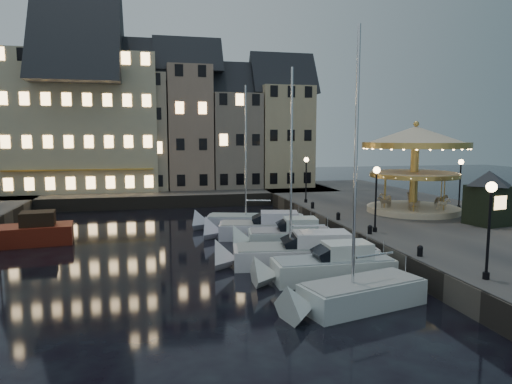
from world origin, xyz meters
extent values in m
plane|color=black|center=(0.00, 0.00, 0.00)|extent=(160.00, 160.00, 0.00)
cube|color=#474442|center=(14.00, 6.00, 0.65)|extent=(16.00, 56.00, 1.30)
cube|color=#474442|center=(-8.00, 28.00, 0.65)|extent=(44.00, 12.00, 1.30)
cube|color=#47423A|center=(6.00, 6.00, 0.65)|extent=(0.15, 44.00, 1.30)
cube|color=#47423A|center=(-6.00, 22.00, 0.65)|extent=(48.00, 0.15, 1.30)
cylinder|color=black|center=(7.20, -9.00, 1.45)|extent=(0.28, 0.28, 0.30)
cylinder|color=black|center=(7.20, -9.00, 3.20)|extent=(0.12, 0.12, 3.80)
sphere|color=#FFD18C|center=(7.20, -9.00, 5.25)|extent=(0.44, 0.44, 0.44)
cylinder|color=black|center=(7.20, 1.00, 1.45)|extent=(0.28, 0.28, 0.30)
cylinder|color=black|center=(7.20, 1.00, 3.20)|extent=(0.12, 0.12, 3.80)
sphere|color=#FFD18C|center=(7.20, 1.00, 5.25)|extent=(0.44, 0.44, 0.44)
cylinder|color=black|center=(7.20, 14.50, 1.45)|extent=(0.28, 0.28, 0.30)
cylinder|color=black|center=(7.20, 14.50, 3.20)|extent=(0.12, 0.12, 3.80)
sphere|color=#FFD18C|center=(7.20, 14.50, 5.25)|extent=(0.44, 0.44, 0.44)
cylinder|color=black|center=(18.50, 8.00, 1.45)|extent=(0.28, 0.28, 0.30)
cylinder|color=black|center=(18.50, 8.00, 3.20)|extent=(0.12, 0.12, 3.80)
sphere|color=#FFD18C|center=(18.50, 8.00, 5.25)|extent=(0.44, 0.44, 0.44)
cylinder|color=black|center=(6.60, -5.00, 1.50)|extent=(0.28, 0.28, 0.40)
sphere|color=black|center=(6.60, -5.00, 1.72)|extent=(0.30, 0.30, 0.30)
cylinder|color=black|center=(6.60, 0.50, 1.50)|extent=(0.28, 0.28, 0.40)
sphere|color=black|center=(6.60, 0.50, 1.72)|extent=(0.30, 0.30, 0.30)
cylinder|color=black|center=(6.60, 5.50, 1.50)|extent=(0.28, 0.28, 0.40)
sphere|color=black|center=(6.60, 5.50, 1.72)|extent=(0.30, 0.30, 0.30)
cylinder|color=black|center=(6.60, 11.00, 1.50)|extent=(0.28, 0.28, 0.40)
sphere|color=black|center=(6.60, 11.00, 1.72)|extent=(0.30, 0.30, 0.30)
cube|color=gray|center=(-19.50, 30.00, 6.80)|extent=(5.00, 8.00, 11.00)
cube|color=gray|center=(-14.05, 30.00, 7.30)|extent=(5.60, 8.00, 12.00)
cube|color=tan|center=(-8.00, 30.00, 7.80)|extent=(6.20, 8.00, 13.00)
cube|color=gray|center=(-2.25, 30.00, 8.30)|extent=(5.00, 8.00, 14.00)
cube|color=gray|center=(3.20, 30.00, 6.80)|extent=(5.60, 8.00, 11.00)
cube|color=tan|center=(9.25, 30.00, 7.30)|extent=(6.20, 8.00, 12.00)
cube|color=beige|center=(-14.00, 30.00, 8.80)|extent=(16.00, 9.00, 15.00)
cube|color=silver|center=(2.18, -7.64, 0.45)|extent=(5.85, 3.38, 1.30)
cube|color=gray|center=(2.18, -7.64, 1.12)|extent=(5.54, 3.15, 0.10)
cylinder|color=silver|center=(1.65, -7.78, 5.91)|extent=(0.14, 0.14, 9.62)
cube|color=silver|center=(2.36, -3.91, 0.45)|extent=(6.22, 2.17, 1.30)
cube|color=#8D979B|center=(2.36, -3.91, 1.12)|extent=(5.91, 2.00, 0.10)
cube|color=silver|center=(3.10, -3.92, 1.55)|extent=(2.38, 1.59, 0.80)
cube|color=black|center=(1.86, -3.90, 1.45)|extent=(1.10, 1.46, 0.89)
cube|color=silver|center=(1.79, -1.03, 0.45)|extent=(8.34, 3.50, 1.30)
cube|color=gray|center=(1.79, -1.03, 1.12)|extent=(7.91, 3.26, 0.10)
cube|color=silver|center=(2.75, -1.17, 1.55)|extent=(3.29, 2.20, 0.80)
cube|color=black|center=(1.15, -0.94, 1.45)|extent=(1.55, 1.84, 1.01)
cylinder|color=silver|center=(0.99, -0.92, 6.54)|extent=(0.14, 0.14, 10.88)
cube|color=silver|center=(2.36, 3.52, 0.45)|extent=(5.85, 2.93, 1.30)
cube|color=gray|center=(2.36, 3.52, 1.12)|extent=(5.55, 2.72, 0.10)
cube|color=silver|center=(3.03, 3.43, 1.55)|extent=(2.34, 1.90, 0.80)
cube|color=black|center=(1.92, 3.59, 1.45)|extent=(1.20, 1.63, 0.85)
cube|color=silver|center=(1.48, 6.31, 0.45)|extent=(7.30, 3.79, 1.30)
cube|color=gray|center=(1.48, 6.31, 1.12)|extent=(6.92, 3.54, 0.10)
cube|color=silver|center=(2.30, 6.13, 1.55)|extent=(2.96, 2.28, 0.80)
cube|color=black|center=(0.94, 6.44, 1.45)|extent=(1.51, 1.84, 0.94)
cube|color=silver|center=(1.31, 9.57, 0.45)|extent=(7.93, 4.25, 1.30)
cube|color=gray|center=(1.31, 9.57, 1.12)|extent=(7.52, 3.98, 0.10)
cylinder|color=silver|center=(0.58, 9.78, 6.22)|extent=(0.14, 0.14, 10.24)
cube|color=maroon|center=(-15.81, 7.96, 0.55)|extent=(7.62, 3.38, 1.50)
cube|color=black|center=(-14.32, 8.13, 1.75)|extent=(2.35, 2.01, 0.98)
cylinder|color=beige|center=(13.81, 7.39, 1.53)|extent=(7.22, 7.22, 0.45)
cylinder|color=gold|center=(13.81, 7.39, 4.55)|extent=(0.63, 0.63, 5.60)
cylinder|color=beige|center=(13.81, 7.39, 4.46)|extent=(6.68, 6.68, 0.16)
cylinder|color=gold|center=(13.81, 7.39, 4.30)|extent=(6.93, 6.93, 0.32)
cone|color=beige|center=(13.81, 7.39, 7.44)|extent=(8.30, 8.30, 1.44)
cylinder|color=gold|center=(13.81, 7.39, 6.67)|extent=(8.30, 8.30, 0.45)
sphere|color=gold|center=(13.81, 7.39, 8.34)|extent=(0.45, 0.45, 0.45)
imported|color=beige|center=(16.23, 8.13, 2.20)|extent=(1.51, 1.09, 0.90)
cube|color=black|center=(15.81, 1.45, 2.66)|extent=(2.67, 2.67, 2.72)
pyramid|color=black|center=(15.81, 1.45, 5.04)|extent=(3.63, 3.63, 1.02)
camera|label=1|loc=(-6.51, -25.19, 7.32)|focal=32.00mm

